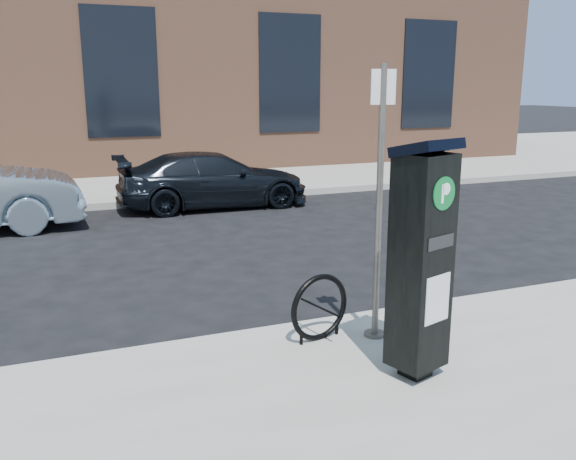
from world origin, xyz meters
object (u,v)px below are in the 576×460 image
bike_rack (320,308)px  car_dark (213,180)px  parking_kiosk (421,258)px  sign_pole (379,207)px

bike_rack → car_dark: (1.02, 7.87, 0.13)m
bike_rack → car_dark: 7.94m
parking_kiosk → car_dark: bearing=69.1°
sign_pole → car_dark: (0.45, 8.00, -0.89)m
bike_rack → car_dark: size_ratio=0.16×
parking_kiosk → bike_rack: (-0.47, 1.03, -0.74)m
parking_kiosk → sign_pole: size_ratio=0.77×
sign_pole → bike_rack: 1.17m
sign_pole → bike_rack: sign_pole is taller
parking_kiosk → bike_rack: bearing=97.0°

